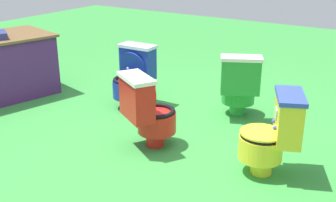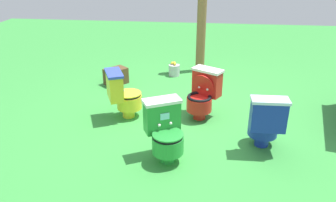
{
  "view_description": "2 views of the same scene",
  "coord_description": "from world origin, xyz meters",
  "views": [
    {
      "loc": [
        -2.94,
        -2.13,
        1.86
      ],
      "look_at": [
        0.31,
        -0.02,
        0.39
      ],
      "focal_mm": 45.2,
      "sensor_mm": 36.0,
      "label": 1
    },
    {
      "loc": [
        4.58,
        0.04,
        2.31
      ],
      "look_at": [
        0.62,
        -0.42,
        0.5
      ],
      "focal_mm": 36.07,
      "sensor_mm": 36.0,
      "label": 2
    }
  ],
  "objects": [
    {
      "name": "ground",
      "position": [
        0.0,
        0.0,
        0.0
      ],
      "size": [
        14.0,
        14.0,
        0.0
      ],
      "primitive_type": "plane",
      "color": "green"
    },
    {
      "name": "toilet_yellow",
      "position": [
        0.17,
        -1.14,
        0.37
      ],
      "size": [
        0.57,
        0.61,
        0.73
      ],
      "rotation": [
        0.0,
        0.0,
        0.41
      ],
      "color": "yellow",
      "rests_on": "ground"
    },
    {
      "name": "toilet_green",
      "position": [
        1.18,
        -0.39,
        0.37
      ],
      "size": [
        0.62,
        0.58,
        0.73
      ],
      "rotation": [
        0.0,
        0.0,
        5.18
      ],
      "color": "green",
      "rests_on": "ground"
    },
    {
      "name": "toilet_red",
      "position": [
        0.02,
        0.02,
        0.37
      ],
      "size": [
        0.63,
        0.6,
        0.73
      ],
      "rotation": [
        0.0,
        0.0,
        4.18
      ],
      "color": "red",
      "rests_on": "ground"
    },
    {
      "name": "toilet_blue",
      "position": [
        0.81,
        0.8,
        0.37
      ],
      "size": [
        0.5,
        0.44,
        0.73
      ],
      "rotation": [
        0.0,
        0.0,
        1.59
      ],
      "color": "#192D9E",
      "rests_on": "ground"
    }
  ]
}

